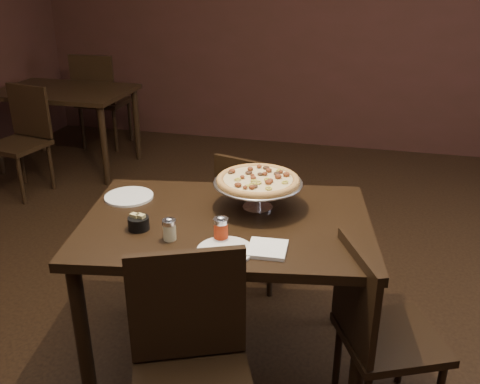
# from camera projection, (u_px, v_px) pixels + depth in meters

# --- Properties ---
(room) EXTENTS (6.04, 7.04, 2.84)m
(room) POSITION_uv_depth(u_px,v_px,m) (244.00, 82.00, 2.20)
(room) COLOR black
(room) RESTS_ON ground
(dining_table) EXTENTS (1.40, 1.05, 0.80)m
(dining_table) POSITION_uv_depth(u_px,v_px,m) (227.00, 240.00, 2.42)
(dining_table) COLOR black
(dining_table) RESTS_ON ground
(background_table) EXTENTS (1.21, 0.81, 0.76)m
(background_table) POSITION_uv_depth(u_px,v_px,m) (65.00, 100.00, 4.99)
(background_table) COLOR black
(background_table) RESTS_ON ground
(pizza_stand) EXTENTS (0.41, 0.41, 0.17)m
(pizza_stand) POSITION_uv_depth(u_px,v_px,m) (258.00, 181.00, 2.44)
(pizza_stand) COLOR silver
(pizza_stand) RESTS_ON dining_table
(parmesan_shaker) EXTENTS (0.06, 0.06, 0.10)m
(parmesan_shaker) POSITION_uv_depth(u_px,v_px,m) (169.00, 229.00, 2.20)
(parmesan_shaker) COLOR beige
(parmesan_shaker) RESTS_ON dining_table
(pepper_flake_shaker) EXTENTS (0.06, 0.06, 0.11)m
(pepper_flake_shaker) POSITION_uv_depth(u_px,v_px,m) (221.00, 229.00, 2.19)
(pepper_flake_shaker) COLOR maroon
(pepper_flake_shaker) RESTS_ON dining_table
(packet_caddy) EXTENTS (0.09, 0.09, 0.07)m
(packet_caddy) POSITION_uv_depth(u_px,v_px,m) (138.00, 223.00, 2.29)
(packet_caddy) COLOR black
(packet_caddy) RESTS_ON dining_table
(napkin_stack) EXTENTS (0.16, 0.16, 0.02)m
(napkin_stack) POSITION_uv_depth(u_px,v_px,m) (267.00, 249.00, 2.13)
(napkin_stack) COLOR white
(napkin_stack) RESTS_ON dining_table
(plate_left) EXTENTS (0.23, 0.23, 0.01)m
(plate_left) POSITION_uv_depth(u_px,v_px,m) (129.00, 197.00, 2.60)
(plate_left) COLOR white
(plate_left) RESTS_ON dining_table
(plate_near) EXTENTS (0.23, 0.23, 0.01)m
(plate_near) POSITION_uv_depth(u_px,v_px,m) (225.00, 251.00, 2.12)
(plate_near) COLOR white
(plate_near) RESTS_ON dining_table
(serving_spatula) EXTENTS (0.15, 0.15, 0.02)m
(serving_spatula) POSITION_uv_depth(u_px,v_px,m) (273.00, 192.00, 2.33)
(serving_spatula) COLOR silver
(serving_spatula) RESTS_ON pizza_stand
(chair_far) EXTENTS (0.49, 0.49, 0.85)m
(chair_far) POSITION_uv_depth(u_px,v_px,m) (254.00, 215.00, 3.19)
(chair_far) COLOR black
(chair_far) RESTS_ON ground
(chair_near) EXTENTS (0.57, 0.57, 0.93)m
(chair_near) POSITION_uv_depth(u_px,v_px,m) (192.00, 370.00, 1.93)
(chair_near) COLOR black
(chair_near) RESTS_ON ground
(chair_side) EXTENTS (0.52, 0.52, 0.85)m
(chair_side) POSITION_uv_depth(u_px,v_px,m) (377.00, 329.00, 2.21)
(chair_side) COLOR black
(chair_side) RESTS_ON ground
(bg_chair_far) EXTENTS (0.47, 0.47, 0.99)m
(bg_chair_far) POSITION_uv_depth(u_px,v_px,m) (100.00, 97.00, 5.57)
(bg_chair_far) COLOR black
(bg_chair_far) RESTS_ON ground
(bg_chair_near) EXTENTS (0.50, 0.50, 0.91)m
(bg_chair_near) POSITION_uv_depth(u_px,v_px,m) (22.00, 136.00, 4.51)
(bg_chair_near) COLOR black
(bg_chair_near) RESTS_ON ground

